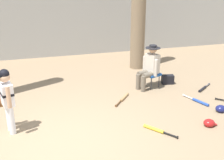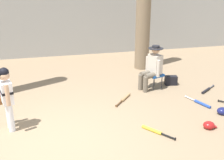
{
  "view_description": "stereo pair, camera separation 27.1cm",
  "coord_description": "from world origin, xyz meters",
  "px_view_note": "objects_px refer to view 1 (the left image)",
  "views": [
    {
      "loc": [
        -0.32,
        -4.44,
        2.87
      ],
      "look_at": [
        1.34,
        1.07,
        0.75
      ],
      "focal_mm": 44.34,
      "sensor_mm": 36.0,
      "label": 1
    },
    {
      "loc": [
        -0.06,
        -4.51,
        2.87
      ],
      "look_at": [
        1.34,
        1.07,
        0.75
      ],
      "focal_mm": 44.34,
      "sensor_mm": 36.0,
      "label": 2
    }
  ],
  "objects_px": {
    "young_ballplayer": "(7,97)",
    "batting_helmet_navy": "(221,109)",
    "batting_helmet_red": "(209,123)",
    "folding_stool": "(152,75)",
    "seated_spectator": "(150,66)",
    "tree_behind_spectator": "(138,13)",
    "bat_wood_tan": "(123,98)",
    "bat_black_composite": "(203,88)",
    "bat_yellow_trainer": "(156,130)",
    "bat_blue_youth": "(198,101)",
    "handbag_beside_stool": "(168,79)"
  },
  "relations": [
    {
      "from": "folding_stool",
      "to": "bat_black_composite",
      "type": "relative_size",
      "value": 0.82
    },
    {
      "from": "bat_black_composite",
      "to": "batting_helmet_navy",
      "type": "relative_size",
      "value": 2.16
    },
    {
      "from": "folding_stool",
      "to": "bat_blue_youth",
      "type": "relative_size",
      "value": 0.68
    },
    {
      "from": "batting_helmet_navy",
      "to": "bat_yellow_trainer",
      "type": "bearing_deg",
      "value": -168.45
    },
    {
      "from": "young_ballplayer",
      "to": "bat_wood_tan",
      "type": "xyz_separation_m",
      "value": [
        2.65,
        0.83,
        -0.71
      ]
    },
    {
      "from": "folding_stool",
      "to": "batting_helmet_red",
      "type": "xyz_separation_m",
      "value": [
        0.24,
        -2.37,
        -0.3
      ]
    },
    {
      "from": "bat_black_composite",
      "to": "folding_stool",
      "type": "bearing_deg",
      "value": 155.37
    },
    {
      "from": "tree_behind_spectator",
      "to": "young_ballplayer",
      "type": "xyz_separation_m",
      "value": [
        -3.95,
        -3.22,
        -1.08
      ]
    },
    {
      "from": "young_ballplayer",
      "to": "bat_yellow_trainer",
      "type": "distance_m",
      "value": 2.98
    },
    {
      "from": "bat_black_composite",
      "to": "batting_helmet_red",
      "type": "relative_size",
      "value": 2.26
    },
    {
      "from": "seated_spectator",
      "to": "bat_yellow_trainer",
      "type": "distance_m",
      "value": 2.43
    },
    {
      "from": "young_ballplayer",
      "to": "folding_stool",
      "type": "height_order",
      "value": "young_ballplayer"
    },
    {
      "from": "seated_spectator",
      "to": "batting_helmet_navy",
      "type": "bearing_deg",
      "value": -61.97
    },
    {
      "from": "tree_behind_spectator",
      "to": "seated_spectator",
      "type": "relative_size",
      "value": 3.53
    },
    {
      "from": "seated_spectator",
      "to": "batting_helmet_navy",
      "type": "height_order",
      "value": "seated_spectator"
    },
    {
      "from": "tree_behind_spectator",
      "to": "bat_wood_tan",
      "type": "relative_size",
      "value": 6.46
    },
    {
      "from": "folding_stool",
      "to": "seated_spectator",
      "type": "xyz_separation_m",
      "value": [
        -0.09,
        -0.03,
        0.28
      ]
    },
    {
      "from": "folding_stool",
      "to": "batting_helmet_red",
      "type": "height_order",
      "value": "folding_stool"
    },
    {
      "from": "bat_yellow_trainer",
      "to": "batting_helmet_navy",
      "type": "bearing_deg",
      "value": 11.55
    },
    {
      "from": "batting_helmet_red",
      "to": "young_ballplayer",
      "type": "bearing_deg",
      "value": 166.21
    },
    {
      "from": "bat_wood_tan",
      "to": "bat_yellow_trainer",
      "type": "xyz_separation_m",
      "value": [
        0.12,
        -1.66,
        0.0
      ]
    },
    {
      "from": "tree_behind_spectator",
      "to": "bat_black_composite",
      "type": "distance_m",
      "value": 3.16
    },
    {
      "from": "young_ballplayer",
      "to": "bat_yellow_trainer",
      "type": "bearing_deg",
      "value": -16.75
    },
    {
      "from": "bat_yellow_trainer",
      "to": "bat_wood_tan",
      "type": "bearing_deg",
      "value": 94.2
    },
    {
      "from": "handbag_beside_stool",
      "to": "seated_spectator",
      "type": "bearing_deg",
      "value": -168.88
    },
    {
      "from": "folding_stool",
      "to": "bat_yellow_trainer",
      "type": "relative_size",
      "value": 0.8
    },
    {
      "from": "bat_black_composite",
      "to": "batting_helmet_red",
      "type": "height_order",
      "value": "batting_helmet_red"
    },
    {
      "from": "folding_stool",
      "to": "handbag_beside_stool",
      "type": "bearing_deg",
      "value": 9.48
    },
    {
      "from": "tree_behind_spectator",
      "to": "folding_stool",
      "type": "xyz_separation_m",
      "value": [
        -0.28,
        -1.81,
        -1.46
      ]
    },
    {
      "from": "tree_behind_spectator",
      "to": "folding_stool",
      "type": "distance_m",
      "value": 2.34
    },
    {
      "from": "bat_blue_youth",
      "to": "young_ballplayer",
      "type": "bearing_deg",
      "value": -178.56
    },
    {
      "from": "folding_stool",
      "to": "seated_spectator",
      "type": "height_order",
      "value": "seated_spectator"
    },
    {
      "from": "bat_blue_youth",
      "to": "tree_behind_spectator",
      "type": "bearing_deg",
      "value": 97.35
    },
    {
      "from": "tree_behind_spectator",
      "to": "batting_helmet_navy",
      "type": "relative_size",
      "value": 14.56
    },
    {
      "from": "young_ballplayer",
      "to": "seated_spectator",
      "type": "height_order",
      "value": "young_ballplayer"
    },
    {
      "from": "bat_wood_tan",
      "to": "tree_behind_spectator",
      "type": "bearing_deg",
      "value": 61.44
    },
    {
      "from": "folding_stool",
      "to": "bat_yellow_trainer",
      "type": "xyz_separation_m",
      "value": [
        -0.9,
        -2.24,
        -0.33
      ]
    },
    {
      "from": "bat_yellow_trainer",
      "to": "batting_helmet_red",
      "type": "height_order",
      "value": "batting_helmet_red"
    },
    {
      "from": "tree_behind_spectator",
      "to": "bat_wood_tan",
      "type": "distance_m",
      "value": 3.26
    },
    {
      "from": "batting_helmet_red",
      "to": "seated_spectator",
      "type": "bearing_deg",
      "value": 98.04
    },
    {
      "from": "young_ballplayer",
      "to": "batting_helmet_navy",
      "type": "distance_m",
      "value": 4.63
    },
    {
      "from": "batting_helmet_navy",
      "to": "bat_black_composite",
      "type": "bearing_deg",
      "value": 72.49
    },
    {
      "from": "tree_behind_spectator",
      "to": "bat_black_composite",
      "type": "xyz_separation_m",
      "value": [
        1.01,
        -2.41,
        -1.79
      ]
    },
    {
      "from": "tree_behind_spectator",
      "to": "bat_yellow_trainer",
      "type": "bearing_deg",
      "value": -106.23
    },
    {
      "from": "seated_spectator",
      "to": "bat_black_composite",
      "type": "bearing_deg",
      "value": -21.95
    },
    {
      "from": "young_ballplayer",
      "to": "bat_blue_youth",
      "type": "relative_size",
      "value": 1.72
    },
    {
      "from": "tree_behind_spectator",
      "to": "seated_spectator",
      "type": "distance_m",
      "value": 2.22
    },
    {
      "from": "tree_behind_spectator",
      "to": "seated_spectator",
      "type": "xyz_separation_m",
      "value": [
        -0.37,
        -1.85,
        -1.18
      ]
    },
    {
      "from": "batting_helmet_red",
      "to": "bat_yellow_trainer",
      "type": "bearing_deg",
      "value": 173.74
    },
    {
      "from": "young_ballplayer",
      "to": "batting_helmet_navy",
      "type": "bearing_deg",
      "value": -5.88
    }
  ]
}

